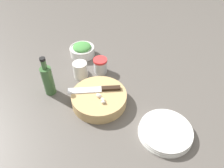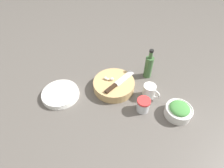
{
  "view_description": "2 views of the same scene",
  "coord_description": "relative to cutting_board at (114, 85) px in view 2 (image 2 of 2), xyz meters",
  "views": [
    {
      "loc": [
        0.55,
        -0.5,
        0.73
      ],
      "look_at": [
        0.04,
        -0.01,
        0.07
      ],
      "focal_mm": 35.0,
      "sensor_mm": 36.0,
      "label": 1
    },
    {
      "loc": [
        0.01,
        0.64,
        0.77
      ],
      "look_at": [
        0.05,
        -0.05,
        0.07
      ],
      "focal_mm": 28.0,
      "sensor_mm": 36.0,
      "label": 2
    }
  ],
  "objects": [
    {
      "name": "ground_plane",
      "position": [
        -0.04,
        0.08,
        -0.03
      ],
      "size": [
        5.0,
        5.0,
        0.0
      ],
      "primitive_type": "plane",
      "color": "#56514C"
    },
    {
      "name": "cutting_board",
      "position": [
        0.0,
        0.0,
        0.0
      ],
      "size": [
        0.24,
        0.24,
        0.05
      ],
      "color": "tan",
      "rests_on": "ground_plane"
    },
    {
      "name": "chef_knife",
      "position": [
        -0.02,
        0.01,
        0.03
      ],
      "size": [
        0.17,
        0.2,
        0.01
      ],
      "rotation": [
        0.0,
        0.0,
        2.45
      ],
      "color": "black",
      "rests_on": "cutting_board"
    },
    {
      "name": "garlic_cloves",
      "position": [
        0.03,
        -0.01,
        0.04
      ],
      "size": [
        0.06,
        0.03,
        0.02
      ],
      "color": "silver",
      "rests_on": "cutting_board"
    },
    {
      "name": "herb_bowl",
      "position": [
        -0.34,
        0.18,
        0.01
      ],
      "size": [
        0.14,
        0.14,
        0.07
      ],
      "color": "silver",
      "rests_on": "ground_plane"
    },
    {
      "name": "spice_jar",
      "position": [
        -0.16,
        0.15,
        0.01
      ],
      "size": [
        0.07,
        0.07,
        0.08
      ],
      "color": "silver",
      "rests_on": "ground_plane"
    },
    {
      "name": "coffee_mug",
      "position": [
        -0.2,
        0.05,
        0.01
      ],
      "size": [
        0.09,
        0.08,
        0.08
      ],
      "color": "silver",
      "rests_on": "ground_plane"
    },
    {
      "name": "plate_stack",
      "position": [
        0.3,
        0.08,
        -0.01
      ],
      "size": [
        0.21,
        0.21,
        0.03
      ],
      "color": "silver",
      "rests_on": "ground_plane"
    },
    {
      "name": "oil_bottle",
      "position": [
        -0.21,
        -0.12,
        0.05
      ],
      "size": [
        0.05,
        0.05,
        0.2
      ],
      "color": "#3D6638",
      "rests_on": "ground_plane"
    }
  ]
}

